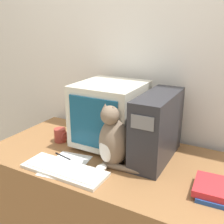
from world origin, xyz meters
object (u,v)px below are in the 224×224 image
crt_monitor (110,114)px  book_stack (212,189)px  computer_tower (157,127)px  mug (60,135)px  cat (113,141)px  keyboard (64,170)px  pen (63,156)px

crt_monitor → book_stack: size_ratio=1.99×
computer_tower → book_stack: 0.45m
crt_monitor → computer_tower: size_ratio=0.88×
crt_monitor → mug: bearing=-159.2°
cat → book_stack: bearing=16.3°
crt_monitor → keyboard: (-0.06, -0.42, -0.21)m
computer_tower → book_stack: bearing=-30.6°
pen → book_stack: bearing=3.3°
book_stack → pen: book_stack is taller
book_stack → crt_monitor: bearing=160.5°
crt_monitor → mug: size_ratio=4.51×
computer_tower → pen: size_ratio=3.59×
crt_monitor → pen: 0.40m
keyboard → book_stack: 0.77m
computer_tower → cat: bearing=-132.6°
crt_monitor → pen: bearing=-119.9°
keyboard → crt_monitor: bearing=82.2°
keyboard → pen: keyboard is taller
keyboard → mug: 0.40m
cat → mug: (-0.47, 0.11, -0.11)m
computer_tower → cat: 0.28m
keyboard → cat: size_ratio=1.33×
crt_monitor → book_stack: crt_monitor is taller
book_stack → pen: size_ratio=1.58×
cat → book_stack: cat is taller
cat → pen: bearing=-152.1°
computer_tower → keyboard: (-0.39, -0.39, -0.19)m
crt_monitor → pen: size_ratio=3.15×
computer_tower → pen: (-0.50, -0.26, -0.20)m
crt_monitor → keyboard: 0.47m
cat → mug: bearing=-176.0°
computer_tower → keyboard: bearing=-135.2°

